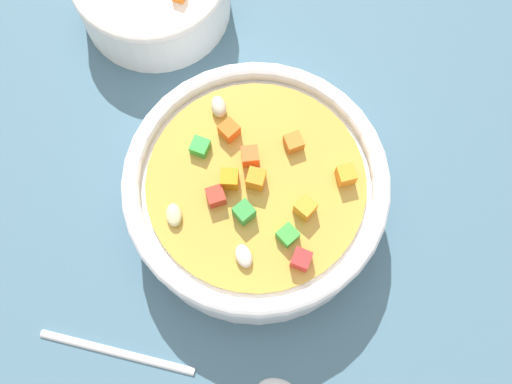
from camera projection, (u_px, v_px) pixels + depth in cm
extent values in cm
cube|color=#42667A|center=(256.00, 206.00, 50.79)|extent=(140.00, 140.00, 2.00)
cylinder|color=white|center=(256.00, 194.00, 47.48)|extent=(20.21, 20.21, 4.97)
torus|color=white|center=(256.00, 182.00, 44.72)|extent=(20.42, 20.42, 1.42)
cylinder|color=gold|center=(256.00, 183.00, 44.93)|extent=(16.82, 16.82, 0.40)
cube|color=red|center=(301.00, 259.00, 42.22)|extent=(1.67, 1.67, 1.34)
cube|color=green|center=(288.00, 235.00, 42.94)|extent=(1.38, 1.38, 1.02)
cube|color=orange|center=(346.00, 175.00, 44.20)|extent=(1.77, 1.77, 1.35)
ellipsoid|color=beige|center=(244.00, 256.00, 42.55)|extent=(1.84, 2.13, 0.84)
cube|color=#E95B23|center=(250.00, 156.00, 44.72)|extent=(1.81, 1.81, 1.27)
cube|color=orange|center=(230.00, 179.00, 44.04)|extent=(1.81, 1.81, 1.47)
cube|color=green|center=(200.00, 147.00, 45.14)|extent=(1.67, 1.67, 0.94)
cube|color=red|center=(216.00, 196.00, 43.75)|extent=(1.75, 1.75, 1.23)
cube|color=orange|center=(305.00, 208.00, 43.35)|extent=(1.32, 1.32, 1.46)
cube|color=green|center=(244.00, 212.00, 43.29)|extent=(1.42, 1.42, 1.38)
ellipsoid|color=beige|center=(219.00, 107.00, 46.06)|extent=(1.95, 2.14, 1.17)
cube|color=orange|center=(298.00, 146.00, 45.10)|extent=(1.72, 1.72, 1.04)
ellipsoid|color=beige|center=(174.00, 215.00, 43.51)|extent=(2.01, 2.13, 0.84)
cube|color=orange|center=(252.00, 182.00, 43.96)|extent=(1.75, 1.75, 1.49)
cube|color=orange|center=(229.00, 130.00, 45.41)|extent=(1.36, 1.36, 1.22)
cylinder|color=silver|center=(117.00, 352.00, 45.74)|extent=(6.78, 11.13, 0.66)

